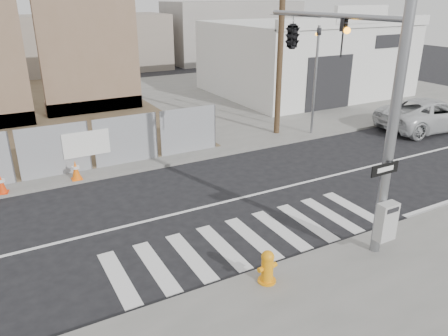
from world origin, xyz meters
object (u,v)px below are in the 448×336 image
signal_pole (322,65)px  fire_hydrant (267,267)px  suv (431,114)px  auto_shop (304,57)px  traffic_cone_d (76,170)px  traffic_cone_c (1,184)px

signal_pole → fire_hydrant: signal_pole is taller
suv → signal_pole: bearing=116.3°
auto_shop → traffic_cone_d: 19.79m
auto_shop → traffic_cone_c: auto_shop is taller
traffic_cone_d → fire_hydrant: bearing=-72.6°
signal_pole → traffic_cone_c: size_ratio=9.63×
traffic_cone_d → auto_shop: bearing=26.4°
fire_hydrant → suv: 16.56m
signal_pole → suv: signal_pole is taller
signal_pole → suv: (11.64, 4.46, -3.96)m
signal_pole → traffic_cone_c: 11.55m
fire_hydrant → traffic_cone_c: 10.25m
fire_hydrant → suv: suv is taller
signal_pole → suv: 13.07m
suv → traffic_cone_d: bearing=89.5°
suv → traffic_cone_d: size_ratio=7.88×
suv → traffic_cone_c: suv is taller
traffic_cone_c → traffic_cone_d: size_ratio=0.97×
suv → traffic_cone_d: 17.87m
auto_shop → traffic_cone_d: (-17.64, -8.75, -2.05)m
signal_pole → traffic_cone_c: signal_pole is taller
fire_hydrant → traffic_cone_d: size_ratio=1.15×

